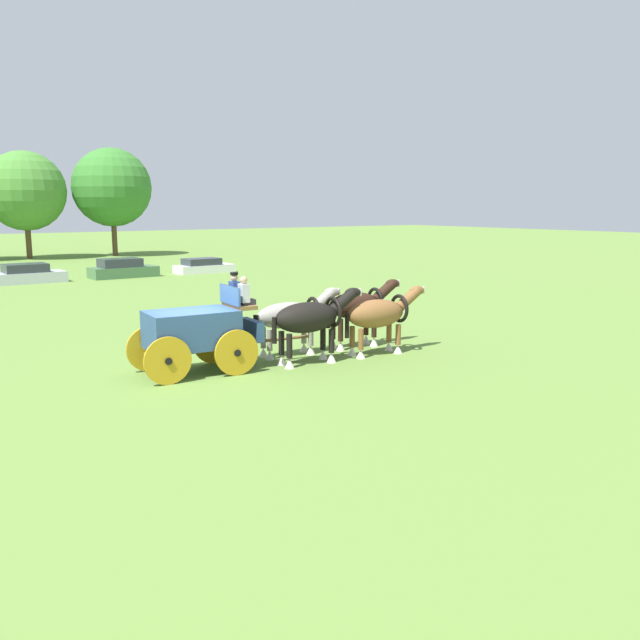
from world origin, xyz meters
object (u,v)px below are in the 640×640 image
(draft_horse_rear_off, at_px, (310,319))
(parked_vehicle_d, at_px, (123,269))
(draft_horse_rear_near, at_px, (291,316))
(draft_horse_lead_off, at_px, (379,315))
(parked_vehicle_e, at_px, (203,266))
(show_wagon, at_px, (197,330))
(draft_horse_lead_near, at_px, (357,307))
(parked_vehicle_c, at_px, (28,275))

(draft_horse_rear_off, bearing_deg, parked_vehicle_d, 82.86)
(draft_horse_rear_near, distance_m, draft_horse_rear_off, 1.30)
(draft_horse_rear_near, bearing_deg, draft_horse_lead_off, -30.94)
(draft_horse_rear_off, xyz_separation_m, parked_vehicle_e, (9.50, 28.18, -0.94))
(draft_horse_rear_near, bearing_deg, parked_vehicle_e, 70.75)
(show_wagon, height_order, draft_horse_rear_off, show_wagon)
(draft_horse_rear_off, height_order, draft_horse_lead_near, draft_horse_lead_near)
(draft_horse_rear_off, xyz_separation_m, draft_horse_lead_off, (2.60, -0.19, -0.08))
(parked_vehicle_d, distance_m, parked_vehicle_e, 5.95)
(draft_horse_rear_off, distance_m, parked_vehicle_e, 29.75)
(show_wagon, height_order, parked_vehicle_d, show_wagon)
(draft_horse_rear_off, distance_m, draft_horse_lead_near, 2.92)
(show_wagon, xyz_separation_m, draft_horse_lead_off, (5.99, -1.10, 0.04))
(draft_horse_lead_off, distance_m, parked_vehicle_c, 29.09)
(parked_vehicle_d, bearing_deg, parked_vehicle_c, 178.98)
(draft_horse_rear_near, height_order, parked_vehicle_d, draft_horse_rear_near)
(draft_horse_rear_near, bearing_deg, parked_vehicle_c, 95.47)
(draft_horse_rear_near, bearing_deg, parked_vehicle_d, 82.76)
(draft_horse_rear_near, xyz_separation_m, parked_vehicle_c, (-2.60, 27.15, -0.76))
(show_wagon, bearing_deg, parked_vehicle_c, 88.10)
(draft_horse_lead_off, distance_m, parked_vehicle_d, 28.55)
(show_wagon, height_order, parked_vehicle_e, show_wagon)
(parked_vehicle_c, bearing_deg, parked_vehicle_d, -1.02)
(draft_horse_rear_near, distance_m, parked_vehicle_e, 28.49)
(draft_horse_lead_off, height_order, parked_vehicle_d, draft_horse_lead_off)
(draft_horse_rear_near, distance_m, draft_horse_lead_off, 2.89)
(show_wagon, relative_size, draft_horse_rear_near, 1.75)
(draft_horse_lead_near, xyz_separation_m, draft_horse_lead_off, (-0.10, -1.30, -0.09))
(show_wagon, height_order, draft_horse_lead_near, show_wagon)
(parked_vehicle_c, distance_m, parked_vehicle_d, 6.04)
(draft_horse_rear_off, distance_m, parked_vehicle_c, 28.56)
(draft_horse_lead_off, bearing_deg, parked_vehicle_d, 88.09)
(draft_horse_rear_off, height_order, draft_horse_lead_off, draft_horse_rear_off)
(parked_vehicle_e, bearing_deg, parked_vehicle_d, 178.50)
(draft_horse_lead_near, bearing_deg, parked_vehicle_e, 75.89)
(draft_horse_rear_off, bearing_deg, parked_vehicle_c, 95.00)
(show_wagon, distance_m, draft_horse_rear_off, 3.52)
(show_wagon, distance_m, parked_vehicle_d, 28.30)
(show_wagon, relative_size, parked_vehicle_e, 1.30)
(draft_horse_rear_off, relative_size, parked_vehicle_c, 0.73)
(draft_horse_rear_near, bearing_deg, draft_horse_lead_near, -4.24)
(draft_horse_rear_off, height_order, parked_vehicle_c, draft_horse_rear_off)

